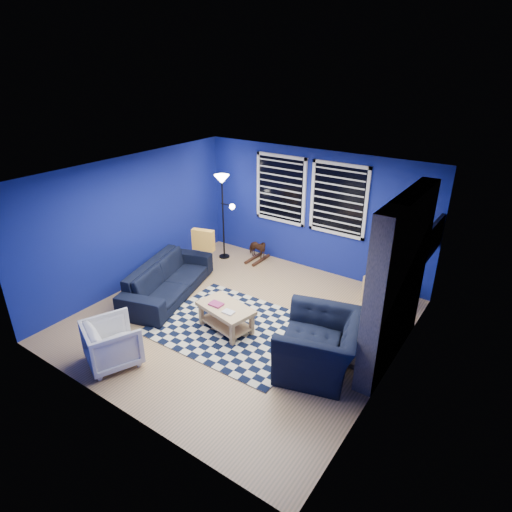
{
  "coord_description": "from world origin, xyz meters",
  "views": [
    {
      "loc": [
        3.72,
        -4.91,
        4.05
      ],
      "look_at": [
        0.12,
        0.3,
        1.13
      ],
      "focal_mm": 30.0,
      "sensor_mm": 36.0,
      "label": 1
    }
  ],
  "objects_px": {
    "tv": "(433,239)",
    "coffee_table": "(226,313)",
    "sofa": "(168,279)",
    "armchair_big": "(319,345)",
    "cabinet": "(384,290)",
    "floor_lamp": "(223,191)",
    "armchair_bent": "(112,343)",
    "rocking_horse": "(257,249)"
  },
  "relations": [
    {
      "from": "armchair_bent",
      "to": "floor_lamp",
      "type": "distance_m",
      "value": 4.08
    },
    {
      "from": "sofa",
      "to": "armchair_bent",
      "type": "xyz_separation_m",
      "value": [
        0.77,
        -1.88,
        0.01
      ]
    },
    {
      "from": "armchair_big",
      "to": "armchair_bent",
      "type": "distance_m",
      "value": 2.96
    },
    {
      "from": "cabinet",
      "to": "coffee_table",
      "type": "bearing_deg",
      "value": -122.24
    },
    {
      "from": "tv",
      "to": "cabinet",
      "type": "distance_m",
      "value": 1.3
    },
    {
      "from": "rocking_horse",
      "to": "floor_lamp",
      "type": "relative_size",
      "value": 0.27
    },
    {
      "from": "tv",
      "to": "coffee_table",
      "type": "height_order",
      "value": "tv"
    },
    {
      "from": "tv",
      "to": "sofa",
      "type": "bearing_deg",
      "value": -153.36
    },
    {
      "from": "armchair_big",
      "to": "tv",
      "type": "bearing_deg",
      "value": 145.21
    },
    {
      "from": "cabinet",
      "to": "floor_lamp",
      "type": "relative_size",
      "value": 0.37
    },
    {
      "from": "armchair_big",
      "to": "floor_lamp",
      "type": "distance_m",
      "value": 4.25
    },
    {
      "from": "tv",
      "to": "coffee_table",
      "type": "xyz_separation_m",
      "value": [
        -2.47,
        -2.35,
        -1.08
      ]
    },
    {
      "from": "rocking_horse",
      "to": "tv",
      "type": "bearing_deg",
      "value": -89.49
    },
    {
      "from": "tv",
      "to": "floor_lamp",
      "type": "distance_m",
      "value": 4.25
    },
    {
      "from": "rocking_horse",
      "to": "coffee_table",
      "type": "xyz_separation_m",
      "value": [
        1.08,
        -2.48,
        0.03
      ]
    },
    {
      "from": "rocking_horse",
      "to": "cabinet",
      "type": "height_order",
      "value": "cabinet"
    },
    {
      "from": "sofa",
      "to": "armchair_big",
      "type": "distance_m",
      "value": 3.3
    },
    {
      "from": "coffee_table",
      "to": "rocking_horse",
      "type": "bearing_deg",
      "value": 113.58
    },
    {
      "from": "armchair_bent",
      "to": "coffee_table",
      "type": "bearing_deg",
      "value": -94.27
    },
    {
      "from": "rocking_horse",
      "to": "armchair_bent",
      "type": "bearing_deg",
      "value": -173.9
    },
    {
      "from": "tv",
      "to": "coffee_table",
      "type": "relative_size",
      "value": 0.98
    },
    {
      "from": "armchair_bent",
      "to": "cabinet",
      "type": "xyz_separation_m",
      "value": [
        2.65,
        3.83,
        -0.06
      ]
    },
    {
      "from": "armchair_big",
      "to": "coffee_table",
      "type": "relative_size",
      "value": 1.21
    },
    {
      "from": "sofa",
      "to": "cabinet",
      "type": "relative_size",
      "value": 3.23
    },
    {
      "from": "tv",
      "to": "sofa",
      "type": "relative_size",
      "value": 0.45
    },
    {
      "from": "coffee_table",
      "to": "cabinet",
      "type": "height_order",
      "value": "cabinet"
    },
    {
      "from": "armchair_bent",
      "to": "floor_lamp",
      "type": "height_order",
      "value": "floor_lamp"
    },
    {
      "from": "armchair_big",
      "to": "rocking_horse",
      "type": "relative_size",
      "value": 2.4
    },
    {
      "from": "coffee_table",
      "to": "armchair_bent",
      "type": "bearing_deg",
      "value": -117.88
    },
    {
      "from": "rocking_horse",
      "to": "coffee_table",
      "type": "distance_m",
      "value": 2.7
    },
    {
      "from": "tv",
      "to": "coffee_table",
      "type": "distance_m",
      "value": 3.58
    },
    {
      "from": "tv",
      "to": "floor_lamp",
      "type": "xyz_separation_m",
      "value": [
        -4.24,
        -0.14,
        0.13
      ]
    },
    {
      "from": "armchair_bent",
      "to": "rocking_horse",
      "type": "xyz_separation_m",
      "value": [
        -0.25,
        4.05,
        -0.05
      ]
    },
    {
      "from": "tv",
      "to": "armchair_big",
      "type": "xyz_separation_m",
      "value": [
        -0.79,
        -2.36,
        -1.0
      ]
    },
    {
      "from": "coffee_table",
      "to": "floor_lamp",
      "type": "relative_size",
      "value": 0.54
    },
    {
      "from": "armchair_bent",
      "to": "floor_lamp",
      "type": "bearing_deg",
      "value": -52.41
    },
    {
      "from": "armchair_big",
      "to": "cabinet",
      "type": "height_order",
      "value": "armchair_big"
    },
    {
      "from": "floor_lamp",
      "to": "rocking_horse",
      "type": "bearing_deg",
      "value": 21.2
    },
    {
      "from": "sofa",
      "to": "rocking_horse",
      "type": "height_order",
      "value": "sofa"
    },
    {
      "from": "cabinet",
      "to": "armchair_big",
      "type": "bearing_deg",
      "value": -87.0
    },
    {
      "from": "armchair_bent",
      "to": "coffee_table",
      "type": "height_order",
      "value": "armchair_bent"
    },
    {
      "from": "sofa",
      "to": "tv",
      "type": "bearing_deg",
      "value": -80.03
    }
  ]
}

